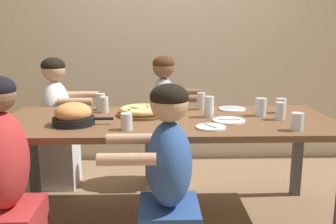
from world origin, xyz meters
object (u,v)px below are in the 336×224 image
(empty_plate_b, at_px, (211,127))
(drinking_glass_a, at_px, (209,107))
(empty_plate_c, at_px, (229,121))
(drinking_glass_h, at_px, (101,102))
(diner_near_center, at_px, (168,194))
(drinking_glass_d, at_px, (280,112))
(drinking_glass_f, at_px, (297,123))
(diner_far_center, at_px, (164,127))
(diner_near_left, at_px, (6,194))
(drinking_glass_e, at_px, (261,107))
(drinking_glass_b, at_px, (126,122))
(diner_far_left, at_px, (57,128))
(empty_plate_a, at_px, (232,109))
(skillet_bowl, at_px, (74,115))
(drinking_glass_c, at_px, (281,107))
(drinking_glass_i, at_px, (201,102))
(pizza_board_main, at_px, (143,111))
(drinking_glass_g, at_px, (104,105))

(empty_plate_b, height_order, drinking_glass_a, drinking_glass_a)
(empty_plate_c, relative_size, drinking_glass_h, 1.70)
(drinking_glass_a, xyz_separation_m, diner_near_center, (-0.31, -0.72, -0.33))
(drinking_glass_d, height_order, drinking_glass_f, drinking_glass_d)
(drinking_glass_a, bearing_deg, diner_far_center, 116.16)
(diner_near_left, bearing_deg, diner_far_center, -32.38)
(empty_plate_b, height_order, diner_near_center, diner_near_center)
(drinking_glass_a, relative_size, diner_near_left, 0.13)
(empty_plate_b, height_order, drinking_glass_e, drinking_glass_e)
(drinking_glass_e, relative_size, drinking_glass_h, 1.01)
(empty_plate_b, distance_m, drinking_glass_b, 0.53)
(empty_plate_c, xyz_separation_m, drinking_glass_a, (-0.12, 0.13, 0.07))
(drinking_glass_b, relative_size, diner_far_left, 0.09)
(empty_plate_c, relative_size, drinking_glass_f, 1.96)
(diner_near_left, bearing_deg, empty_plate_a, -54.80)
(empty_plate_a, bearing_deg, drinking_glass_f, -66.49)
(skillet_bowl, height_order, diner_near_left, diner_near_left)
(skillet_bowl, height_order, drinking_glass_c, skillet_bowl)
(drinking_glass_d, distance_m, diner_near_center, 1.05)
(drinking_glass_e, height_order, drinking_glass_i, drinking_glass_i)
(pizza_board_main, bearing_deg, empty_plate_c, -19.44)
(drinking_glass_e, bearing_deg, drinking_glass_g, 172.57)
(skillet_bowl, bearing_deg, drinking_glass_e, 9.78)
(empty_plate_c, bearing_deg, drinking_glass_e, 32.51)
(drinking_glass_a, bearing_deg, pizza_board_main, 170.86)
(empty_plate_c, height_order, drinking_glass_e, drinking_glass_e)
(empty_plate_a, relative_size, empty_plate_c, 0.95)
(empty_plate_c, xyz_separation_m, diner_near_left, (-1.28, -0.59, -0.25))
(drinking_glass_d, bearing_deg, diner_near_left, -158.88)
(empty_plate_a, height_order, drinking_glass_d, drinking_glass_d)
(empty_plate_a, xyz_separation_m, drinking_glass_c, (0.34, -0.12, 0.04))
(empty_plate_b, height_order, diner_far_center, diner_far_center)
(diner_near_left, height_order, diner_far_left, diner_near_left)
(diner_far_center, relative_size, diner_near_left, 1.01)
(empty_plate_a, distance_m, diner_near_center, 1.13)
(empty_plate_c, height_order, diner_near_center, diner_near_center)
(skillet_bowl, bearing_deg, pizza_board_main, 31.05)
(pizza_board_main, xyz_separation_m, diner_near_left, (-0.69, -0.80, -0.27))
(drinking_glass_a, distance_m, drinking_glass_d, 0.49)
(drinking_glass_c, relative_size, diner_near_left, 0.10)
(drinking_glass_b, relative_size, drinking_glass_i, 0.80)
(drinking_glass_d, distance_m, diner_near_left, 1.78)
(pizza_board_main, xyz_separation_m, drinking_glass_g, (-0.29, 0.11, 0.02))
(pizza_board_main, xyz_separation_m, skillet_bowl, (-0.44, -0.26, 0.03))
(skillet_bowl, relative_size, empty_plate_b, 2.11)
(pizza_board_main, bearing_deg, diner_near_left, -130.87)
(drinking_glass_e, xyz_separation_m, diner_near_left, (-1.54, -0.76, -0.30))
(drinking_glass_f, height_order, drinking_glass_i, drinking_glass_i)
(empty_plate_b, xyz_separation_m, drinking_glass_e, (0.41, 0.34, 0.06))
(pizza_board_main, height_order, empty_plate_c, pizza_board_main)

